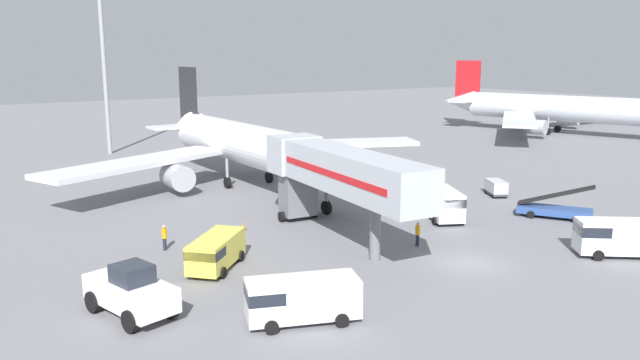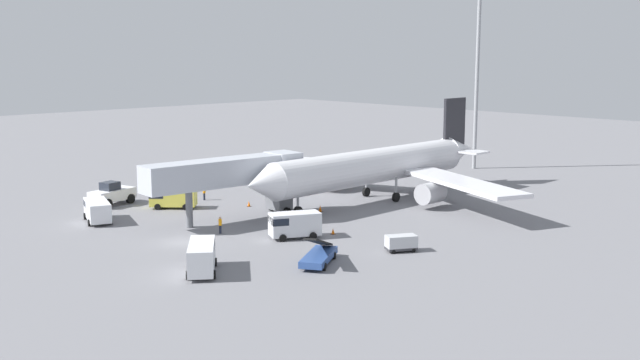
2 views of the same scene
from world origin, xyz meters
TOP-DOWN VIEW (x-y plane):
  - ground_plane at (0.00, 0.00)m, footprint 300.00×300.00m
  - airplane_at_gate at (-1.03, 27.85)m, footprint 40.19×38.94m
  - jet_bridge at (-4.01, 8.91)m, footprint 4.66×17.81m
  - pushback_tug at (-19.76, 3.63)m, footprint 3.66×5.72m
  - belt_loader_truck at (13.75, 4.05)m, footprint 4.58×5.74m
  - service_van_mid_left at (-13.18, -1.56)m, footprint 5.82×3.79m
  - service_van_rear_right at (-13.55, 7.57)m, footprint 4.93×4.89m
  - service_van_mid_right at (5.86, 8.32)m, footprint 3.92×5.10m
  - service_van_near_center at (9.09, -4.19)m, footprint 5.64×4.97m
  - baggage_cart_rear_left at (15.89, 11.91)m, footprint 2.42×2.95m
  - ground_crew_worker_foreground at (-0.27, 4.42)m, footprint 0.42×0.42m
  - ground_crew_worker_midground at (-14.90, 12.82)m, footprint 0.38×0.38m
  - safety_cone_alpha at (-8.42, 14.34)m, footprint 0.41×0.41m
  - safety_cone_bravo at (7.37, 12.02)m, footprint 0.38×0.38m
  - safety_cone_charlie at (-0.86, 18.19)m, footprint 0.46×0.46m
  - airplane_background at (58.59, 37.30)m, footprint 42.11×40.11m
  - apron_light_mast at (-7.26, 55.99)m, footprint 2.40×2.40m

SIDE VIEW (x-z plane):
  - ground_plane at x=0.00m, z-range 0.00..0.00m
  - safety_cone_bravo at x=7.37m, z-range 0.00..0.58m
  - safety_cone_alpha at x=-8.42m, z-range 0.00..0.62m
  - safety_cone_charlie at x=-0.86m, z-range 0.00..0.69m
  - belt_loader_truck at x=13.75m, z-range -0.68..2.16m
  - baggage_cart_rear_left at x=15.89m, z-range 0.08..1.51m
  - ground_crew_worker_foreground at x=-0.27m, z-range 0.05..1.71m
  - ground_crew_worker_midground at x=-14.90m, z-range 0.05..1.77m
  - service_van_rear_right at x=-13.55m, z-range 0.15..2.14m
  - service_van_mid_left at x=-13.18m, z-range 0.16..2.32m
  - pushback_tug at x=-19.76m, z-range -0.09..2.59m
  - service_van_near_center at x=9.09m, z-range 0.16..2.53m
  - service_van_mid_right at x=5.86m, z-range 0.16..2.54m
  - airplane_at_gate at x=-1.03m, z-range -1.66..9.60m
  - airplane_background at x=58.59m, z-range -1.72..9.82m
  - jet_bridge at x=-4.01m, z-range 1.54..8.09m
  - apron_light_mast at x=-7.26m, z-range 5.10..32.28m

